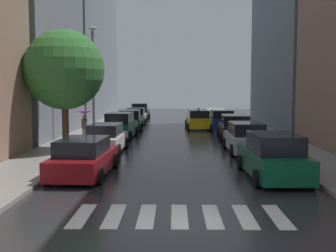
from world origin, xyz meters
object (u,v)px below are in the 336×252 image
object	(u,v)px
parked_car_left_fourth	(130,121)
parked_car_left_sixth	(140,112)
parked_car_left_second	(106,139)
pedestrian_near_tree	(84,118)
parked_car_left_third	(120,126)
parked_car_left_nearest	(84,158)
parked_car_right_third	(235,128)
parked_car_right_nearest	(273,157)
street_tree_left	(64,70)
parked_car_left_fifth	(136,116)
parked_car_right_fourth	(222,121)
lamp_post_left	(93,75)
taxi_midroad	(198,120)
parked_car_right_second	(246,138)

from	to	relation	value
parked_car_left_fourth	parked_car_left_sixth	size ratio (longest dim) A/B	1.04
parked_car_left_second	pedestrian_near_tree	distance (m)	4.55
parked_car_left_third	pedestrian_near_tree	distance (m)	3.35
parked_car_left_nearest	parked_car_left_second	size ratio (longest dim) A/B	1.08
parked_car_left_third	parked_car_right_third	world-z (taller)	parked_car_left_third
parked_car_left_second	parked_car_left_fourth	distance (m)	12.09
parked_car_right_nearest	street_tree_left	bearing A→B (deg)	55.01
parked_car_left_fifth	street_tree_left	xyz separation A→B (m)	(-2.12, -18.42, 3.75)
parked_car_right_fourth	pedestrian_near_tree	size ratio (longest dim) A/B	2.13
parked_car_left_sixth	lamp_post_left	world-z (taller)	lamp_post_left
parked_car_left_sixth	parked_car_right_fourth	distance (m)	14.30
taxi_midroad	pedestrian_near_tree	distance (m)	12.21
parked_car_right_second	pedestrian_near_tree	xyz separation A→B (m)	(-9.68, 3.98, 0.82)
parked_car_right_nearest	parked_car_right_third	distance (m)	12.09
parked_car_left_nearest	parked_car_right_fourth	world-z (taller)	parked_car_right_fourth
parked_car_left_sixth	parked_car_right_fourth	world-z (taller)	parked_car_left_sixth
parked_car_left_nearest	lamp_post_left	xyz separation A→B (m)	(-1.79, 11.37, 3.67)
parked_car_left_fifth	parked_car_right_nearest	distance (m)	25.98
parked_car_left_second	parked_car_left_third	bearing A→B (deg)	2.17
parked_car_left_nearest	pedestrian_near_tree	distance (m)	10.42
parked_car_left_third	lamp_post_left	world-z (taller)	lamp_post_left
parked_car_left_nearest	parked_car_right_second	size ratio (longest dim) A/B	1.09
parked_car_left_fourth	parked_car_right_second	distance (m)	14.28
street_tree_left	lamp_post_left	size ratio (longest dim) A/B	0.88
parked_car_left_nearest	pedestrian_near_tree	size ratio (longest dim) A/B	2.55
parked_car_left_third	parked_car_left_fourth	bearing A→B (deg)	1.48
parked_car_right_fourth	lamp_post_left	xyz separation A→B (m)	(-9.33, -6.64, 3.60)
parked_car_left_second	parked_car_right_nearest	world-z (taller)	parked_car_right_nearest
parked_car_left_nearest	parked_car_left_sixth	size ratio (longest dim) A/B	1.17
parked_car_left_fourth	street_tree_left	distance (m)	12.93
lamp_post_left	parked_car_right_nearest	bearing A→B (deg)	-51.62
parked_car_right_fourth	taxi_midroad	bearing A→B (deg)	50.48
parked_car_left_third	street_tree_left	world-z (taller)	street_tree_left
parked_car_left_fourth	parked_car_right_second	xyz separation A→B (m)	(7.59, -12.10, -0.01)
parked_car_left_third	street_tree_left	distance (m)	7.89
parked_car_left_fourth	parked_car_left_sixth	distance (m)	11.77
parked_car_left_second	parked_car_right_second	distance (m)	7.64
taxi_midroad	parked_car_right_second	bearing A→B (deg)	-174.20
parked_car_left_fourth	street_tree_left	xyz separation A→B (m)	(-2.24, -12.19, 3.70)
parked_car_right_fourth	parked_car_left_nearest	bearing A→B (deg)	155.98
parked_car_left_second	parked_car_right_third	size ratio (longest dim) A/B	0.93
parked_car_left_nearest	parked_car_left_second	bearing A→B (deg)	3.93
parked_car_left_sixth	taxi_midroad	world-z (taller)	taxi_midroad
parked_car_left_second	parked_car_right_nearest	xyz separation A→B (m)	(7.60, -6.50, 0.08)
parked_car_right_nearest	parked_car_left_sixth	bearing A→B (deg)	12.40
parked_car_left_nearest	parked_car_right_fourth	size ratio (longest dim) A/B	1.20
parked_car_right_third	street_tree_left	size ratio (longest dim) A/B	0.74
parked_car_left_third	parked_car_right_second	bearing A→B (deg)	-127.63
parked_car_right_nearest	pedestrian_near_tree	bearing A→B (deg)	40.83
parked_car_left_second	parked_car_right_second	bearing A→B (deg)	-88.49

